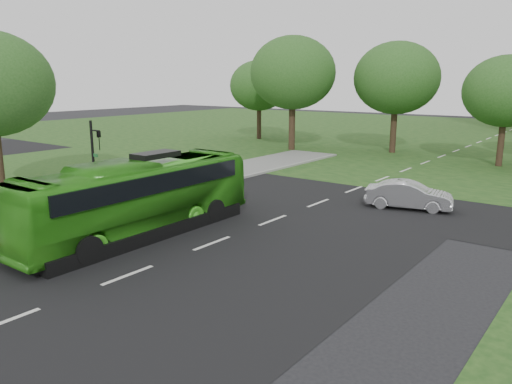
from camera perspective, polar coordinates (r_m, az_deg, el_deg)
ground at (r=17.83m, az=-9.38°, el=-7.48°), size 160.00×160.00×0.00m
street_surfaces at (r=36.94m, az=16.60°, el=2.69°), size 120.00×120.00×0.15m
tree_park_a at (r=44.59m, az=4.22°, el=13.42°), size 7.44×7.44×9.88m
tree_park_b at (r=44.24m, az=15.76°, el=12.42°), size 7.08×7.08×9.28m
tree_park_c at (r=39.80m, az=26.71°, el=10.24°), size 5.91×5.91×7.85m
tree_park_f at (r=53.07m, az=0.36°, el=12.06°), size 6.10×6.10×8.14m
bus at (r=20.37m, az=-13.43°, el=-0.69°), size 2.66×10.85×3.01m
sedan at (r=25.16m, az=17.05°, el=-0.34°), size 4.29×2.44×1.34m
traffic_light at (r=23.79m, az=-17.92°, el=3.48°), size 0.69×0.19×4.33m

